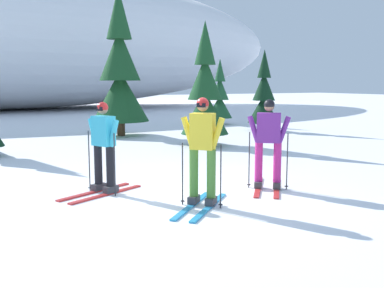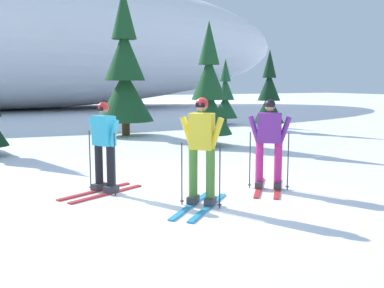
{
  "view_description": "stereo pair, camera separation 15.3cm",
  "coord_description": "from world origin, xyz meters",
  "views": [
    {
      "loc": [
        -3.67,
        -7.21,
        2.06
      ],
      "look_at": [
        0.05,
        -0.12,
        0.95
      ],
      "focal_mm": 41.97,
      "sensor_mm": 36.0,
      "label": 1
    },
    {
      "loc": [
        -3.53,
        -7.28,
        2.06
      ],
      "look_at": [
        0.05,
        -0.12,
        0.95
      ],
      "focal_mm": 41.97,
      "sensor_mm": 36.0,
      "label": 2
    }
  ],
  "objects": [
    {
      "name": "ground_plane",
      "position": [
        0.0,
        0.0,
        0.0
      ],
      "size": [
        120.0,
        120.0,
        0.0
      ],
      "primitive_type": "plane",
      "color": "white"
    },
    {
      "name": "skier_cyan_jacket",
      "position": [
        -1.32,
        0.81,
        0.88
      ],
      "size": [
        1.72,
        1.12,
        1.7
      ],
      "color": "red",
      "rests_on": "ground"
    },
    {
      "name": "skier_purple_jacket",
      "position": [
        1.57,
        -0.37,
        0.92
      ],
      "size": [
        1.42,
        1.62,
        1.74
      ],
      "color": "red",
      "rests_on": "ground"
    },
    {
      "name": "skier_yellow_jacket",
      "position": [
        -0.12,
        -0.8,
        0.94
      ],
      "size": [
        1.57,
        1.51,
        1.81
      ],
      "color": "#2893CC",
      "rests_on": "ground"
    },
    {
      "name": "pine_tree_center_left",
      "position": [
        1.91,
        9.36,
        2.35
      ],
      "size": [
        2.17,
        2.17,
        5.61
      ],
      "color": "#47301E",
      "rests_on": "ground"
    },
    {
      "name": "pine_tree_center_right",
      "position": [
        3.38,
        5.37,
        1.67
      ],
      "size": [
        1.54,
        1.54,
        3.98
      ],
      "color": "#47301E",
      "rests_on": "ground"
    },
    {
      "name": "pine_tree_right",
      "position": [
        7.73,
        11.64,
        1.33
      ],
      "size": [
        1.23,
        1.23,
        3.19
      ],
      "color": "#47301E",
      "rests_on": "ground"
    },
    {
      "name": "pine_tree_far_right",
      "position": [
        7.85,
        8.25,
        1.43
      ],
      "size": [
        1.32,
        1.32,
        3.42
      ],
      "color": "#47301E",
      "rests_on": "ground"
    }
  ]
}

